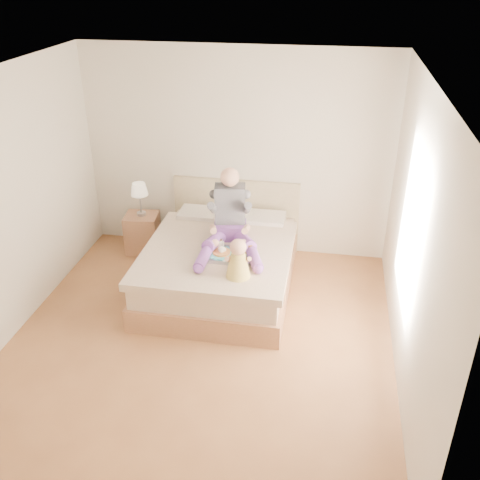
% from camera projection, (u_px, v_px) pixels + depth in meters
% --- Properties ---
extents(room, '(4.02, 4.22, 2.71)m').
position_uv_depth(room, '(204.00, 211.00, 4.98)').
color(room, brown).
rests_on(room, ground).
extents(bed, '(1.70, 2.18, 1.00)m').
position_uv_depth(bed, '(221.00, 262.00, 6.49)').
color(bed, '#895D40').
rests_on(bed, ground).
extents(nightstand, '(0.48, 0.43, 0.53)m').
position_uv_depth(nightstand, '(143.00, 233.00, 7.29)').
color(nightstand, '#895D40').
rests_on(nightstand, ground).
extents(lamp, '(0.22, 0.22, 0.46)m').
position_uv_depth(lamp, '(139.00, 191.00, 7.01)').
color(lamp, '#ACAEB3').
rests_on(lamp, nightstand).
extents(adult, '(0.75, 1.13, 0.90)m').
position_uv_depth(adult, '(230.00, 222.00, 6.21)').
color(adult, '#703D9A').
rests_on(adult, bed).
extents(tray, '(0.51, 0.41, 0.15)m').
position_uv_depth(tray, '(231.00, 253.00, 6.02)').
color(tray, '#ACAEB3').
rests_on(tray, bed).
extents(baby, '(0.29, 0.39, 0.44)m').
position_uv_depth(baby, '(238.00, 261.00, 5.59)').
color(baby, gold).
rests_on(baby, bed).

